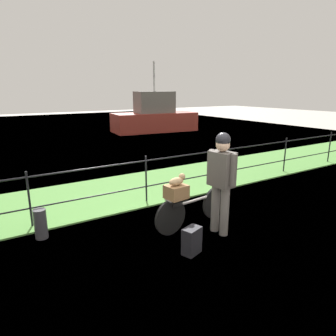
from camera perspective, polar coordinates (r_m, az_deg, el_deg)
name	(u,v)px	position (r m, az deg, el deg)	size (l,w,h in m)	color
ground_plane	(207,241)	(4.93, 7.39, -13.57)	(60.00, 60.00, 0.00)	#B2ADA3
grass_strip	(128,190)	(7.23, -7.58, -4.09)	(27.00, 2.40, 0.03)	#569342
harbor_water	(46,137)	(16.30, -22.09, 5.39)	(30.00, 30.00, 0.00)	slate
iron_fence	(146,175)	(6.26, -4.18, -1.42)	(18.04, 0.04, 1.01)	black
bicycle_main	(193,209)	(5.27, 4.82, -7.68)	(1.67, 0.26, 0.61)	black
wooden_crate	(176,192)	(4.88, 1.57, -4.52)	(0.33, 0.29, 0.22)	olive
terrier_dog	(177,180)	(4.84, 1.81, -2.36)	(0.32, 0.17, 0.18)	tan
cyclist_person	(221,175)	(4.87, 10.11, -1.29)	(0.30, 0.54, 1.68)	slate
backpack_on_paving	(192,241)	(4.49, 4.53, -13.59)	(0.28, 0.18, 0.40)	black
mooring_bollard	(41,224)	(5.28, -23.01, -9.72)	(0.20, 0.20, 0.49)	#38383D
moored_boat_mid	(154,117)	(17.38, -2.59, 9.65)	(4.87, 2.36, 3.82)	#9E3328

